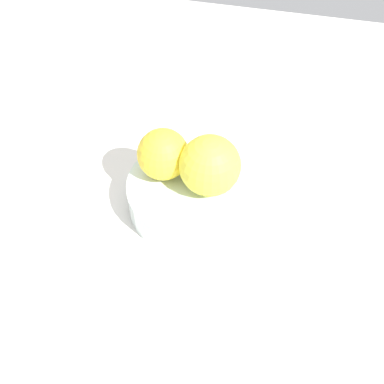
# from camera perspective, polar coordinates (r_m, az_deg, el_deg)

# --- Properties ---
(ground_plane) EXTENTS (1.10, 1.10, 0.02)m
(ground_plane) POSITION_cam_1_polar(r_m,az_deg,el_deg) (0.64, 0.00, -2.10)
(ground_plane) COLOR silver
(fruit_bowl) EXTENTS (0.17, 0.17, 0.04)m
(fruit_bowl) POSITION_cam_1_polar(r_m,az_deg,el_deg) (0.62, 0.00, -0.33)
(fruit_bowl) COLOR silver
(fruit_bowl) RESTS_ON ground_plane
(orange_in_bowl_0) EXTENTS (0.08, 0.08, 0.08)m
(orange_in_bowl_0) POSITION_cam_1_polar(r_m,az_deg,el_deg) (0.57, 2.23, 3.30)
(orange_in_bowl_0) COLOR yellow
(orange_in_bowl_0) RESTS_ON fruit_bowl
(orange_in_bowl_1) EXTENTS (0.07, 0.07, 0.07)m
(orange_in_bowl_1) POSITION_cam_1_polar(r_m,az_deg,el_deg) (0.59, -3.57, 4.66)
(orange_in_bowl_1) COLOR yellow
(orange_in_bowl_1) RESTS_ON fruit_bowl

